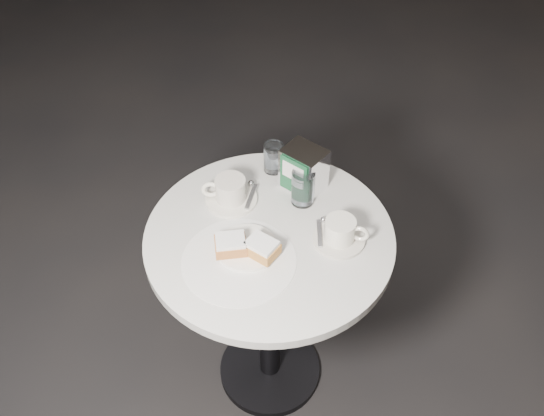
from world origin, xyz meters
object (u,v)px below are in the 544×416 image
Objects in this scene: beignet_plate at (246,247)px; napkin_dispenser at (303,169)px; water_glass_left at (273,158)px; water_glass_right at (303,188)px; coffee_cup_right at (340,232)px; cafe_table at (269,278)px; coffee_cup_left at (230,192)px.

napkin_dispenser is (0.05, 0.30, 0.05)m from beignet_plate.
water_glass_left is at bearing 100.05° from beignet_plate.
napkin_dispenser is (-0.02, 0.06, 0.02)m from water_glass_right.
napkin_dispenser is at bearing 128.96° from coffee_cup_right.
napkin_dispenser reaches higher than beignet_plate.
coffee_cup_right is 0.35m from water_glass_left.
cafe_table is at bearing -103.86° from water_glass_right.
beignet_plate is 1.82× the size of water_glass_right.
water_glass_right is (0.04, 0.16, 0.25)m from cafe_table.
cafe_table is at bearing -70.26° from water_glass_left.
cafe_table is at bearing -51.30° from coffee_cup_left.
water_glass_left is (-0.28, 0.20, 0.01)m from coffee_cup_right.
water_glass_right reaches higher than coffee_cup_left.
cafe_table is 7.70× the size of water_glass_left.
coffee_cup_left is 1.84× the size of water_glass_right.
water_glass_left is 0.69× the size of napkin_dispenser.
beignet_plate is 0.25m from water_glass_right.
beignet_plate is 2.06× the size of water_glass_left.
cafe_table is 0.30m from coffee_cup_right.
cafe_table is 0.24m from beignet_plate.
water_glass_left is 0.88× the size of water_glass_right.
water_glass_right is at bearing -36.46° from water_glass_left.
coffee_cup_right is at bearing -28.59° from coffee_cup_left.
water_glass_right is at bearing 73.70° from beignet_plate.
coffee_cup_left is at bearing -158.50° from water_glass_right.
napkin_dispenser is at bearing -19.57° from water_glass_left.
beignet_plate is 0.26m from coffee_cup_right.
water_glass_left is at bearing 177.03° from napkin_dispenser.
coffee_cup_right is at bearing -27.63° from napkin_dispenser.
beignet_plate is 1.42× the size of napkin_dispenser.
water_glass_left reaches higher than coffee_cup_left.
beignet_plate reaches higher than cafe_table.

